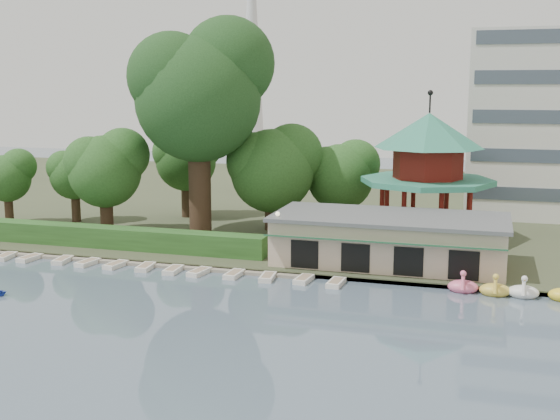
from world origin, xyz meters
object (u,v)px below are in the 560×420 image
at_px(dock, 117,261).
at_px(boathouse, 389,239).
at_px(big_tree, 200,88).
at_px(pavilion, 428,163).

relative_size(dock, boathouse, 1.83).
height_order(boathouse, big_tree, big_tree).
distance_m(boathouse, big_tree, 23.17).
bearing_deg(boathouse, big_tree, 161.74).
distance_m(dock, boathouse, 22.62).
bearing_deg(dock, big_tree, 73.96).
height_order(dock, boathouse, boathouse).
distance_m(dock, pavilion, 29.14).
height_order(pavilion, big_tree, big_tree).
xyz_separation_m(boathouse, big_tree, (-18.84, 6.22, 11.97)).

